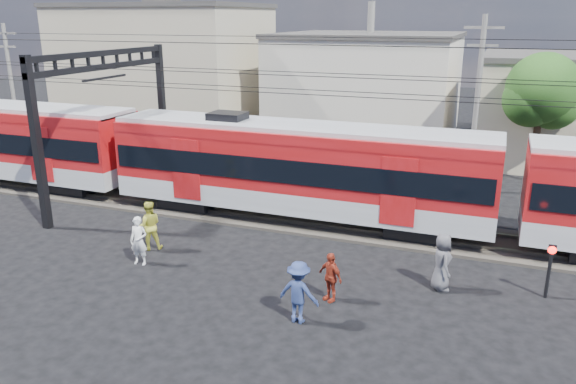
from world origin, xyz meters
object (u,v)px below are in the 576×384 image
object	(u,v)px
commuter_train	(302,167)
crossing_signal	(550,261)
pedestrian_a	(139,241)
pedestrian_c	(299,292)

from	to	relation	value
commuter_train	crossing_signal	distance (m)	10.21
commuter_train	pedestrian_a	bearing A→B (deg)	-122.36
pedestrian_a	pedestrian_c	distance (m)	6.80
pedestrian_a	commuter_train	bearing A→B (deg)	51.15
commuter_train	pedestrian_a	distance (m)	7.46
crossing_signal	pedestrian_c	bearing A→B (deg)	-148.82
commuter_train	pedestrian_a	world-z (taller)	commuter_train
pedestrian_a	crossing_signal	world-z (taller)	crossing_signal
commuter_train	pedestrian_c	world-z (taller)	commuter_train
commuter_train	pedestrian_c	xyz separation A→B (m)	(2.66, -7.90, -1.47)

